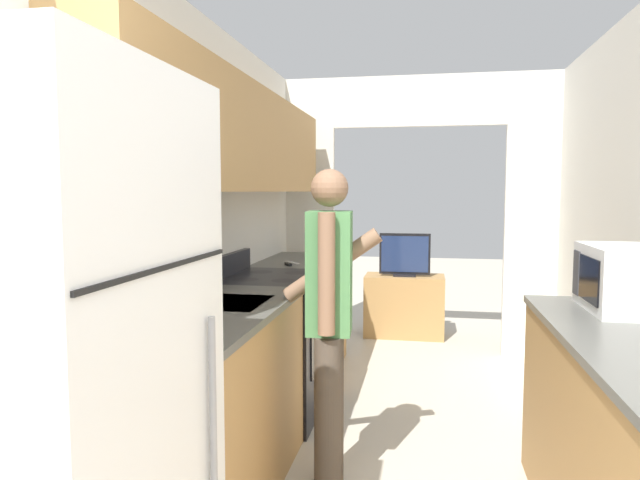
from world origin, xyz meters
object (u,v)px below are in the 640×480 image
refrigerator (51,412)px  range_oven (272,344)px  television (405,255)px  person (329,322)px  microwave (630,279)px  tv_cabinet (404,306)px  knife (290,264)px

refrigerator → range_oven: bearing=90.6°
television → person: bearing=-94.6°
person → television: size_ratio=3.12×
refrigerator → microwave: bearing=38.5°
tv_cabinet → television: 0.52m
refrigerator → tv_cabinet: (0.76, 4.49, -0.58)m
range_oven → microwave: (1.91, -0.76, 0.61)m
refrigerator → range_oven: refrigerator is taller
person → tv_cabinet: (0.25, 3.11, -0.53)m
range_oven → microwave: 2.14m
microwave → knife: microwave is taller
person → television: person is taller
refrigerator → person: bearing=69.7°
knife → person: bearing=-101.5°
refrigerator → person: size_ratio=1.13×
television → knife: size_ratio=1.64×
range_oven → tv_cabinet: size_ratio=1.34×
person → microwave: size_ratio=3.15×
person → tv_cabinet: size_ratio=1.99×
tv_cabinet → knife: size_ratio=2.57×
refrigerator → knife: refrigerator is taller
microwave → knife: (-1.93, 1.35, -0.14)m
range_oven → television: range_oven is taller
refrigerator → tv_cabinet: size_ratio=2.25×
tv_cabinet → television: size_ratio=1.57×
tv_cabinet → television: television is taller
range_oven → knife: bearing=92.0°
range_oven → person: (0.53, -0.88, 0.37)m
person → tv_cabinet: bearing=-8.8°
range_oven → tv_cabinet: (0.78, 2.23, -0.16)m
range_oven → television: size_ratio=2.10×
knife → tv_cabinet: bearing=32.0°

